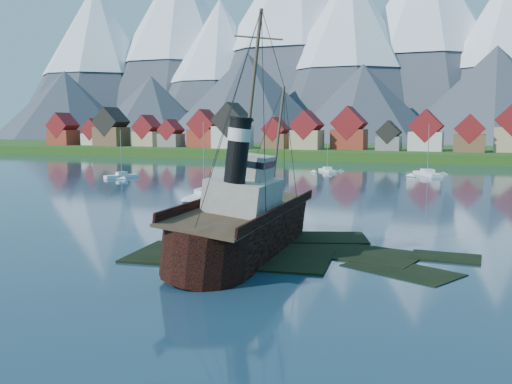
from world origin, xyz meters
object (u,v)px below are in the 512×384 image
at_px(sailboat_b, 122,177).
at_px(sailboat_e, 427,174).
at_px(sailboat_a, 204,196).
at_px(sailboat_c, 327,171).
at_px(tugboat_wreck, 249,220).

bearing_deg(sailboat_b, sailboat_e, 57.07).
height_order(sailboat_a, sailboat_c, sailboat_a).
relative_size(sailboat_b, sailboat_c, 1.09).
xyz_separation_m(tugboat_wreck, sailboat_c, (-16.93, 90.44, -2.64)).
height_order(sailboat_b, sailboat_e, sailboat_e).
distance_m(sailboat_a, sailboat_e, 63.56).
distance_m(tugboat_wreck, sailboat_a, 39.41).
xyz_separation_m(tugboat_wreck, sailboat_a, (-21.83, 32.71, -2.59)).
relative_size(sailboat_a, sailboat_b, 1.15).
height_order(sailboat_c, sailboat_e, sailboat_e).
relative_size(tugboat_wreck, sailboat_e, 2.29).
distance_m(tugboat_wreck, sailboat_e, 89.43).
bearing_deg(sailboat_a, tugboat_wreck, -62.89).
height_order(tugboat_wreck, sailboat_b, tugboat_wreck).
bearing_deg(sailboat_a, sailboat_b, 137.25).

